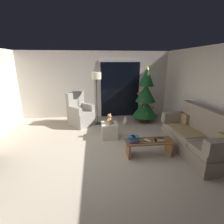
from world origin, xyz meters
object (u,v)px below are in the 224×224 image
object	(u,v)px
book_stack	(133,139)
teddy_bear_honey	(110,119)
coffee_table	(149,145)
remote_black	(156,140)
floor_lamp	(96,81)
remote_silver	(161,141)
armchair	(80,114)
christmas_tree	(146,98)
couch	(196,137)
teddy_bear_cream_by_tree	(125,121)
remote_graphite	(160,138)
remote_white	(147,140)
ottoman	(109,130)
cell_phone	(133,136)

from	to	relation	value
book_stack	teddy_bear_honey	world-z (taller)	teddy_bear_honey
coffee_table	teddy_bear_honey	xyz separation A→B (m)	(-0.82, 1.03, 0.31)
remote_black	floor_lamp	xyz separation A→B (m)	(-1.29, 2.21, 1.12)
book_stack	floor_lamp	xyz separation A→B (m)	(-0.76, 2.23, 1.07)
remote_silver	armchair	xyz separation A→B (m)	(-1.98, 2.24, 0.02)
book_stack	armchair	world-z (taller)	armchair
christmas_tree	teddy_bear_honey	bearing A→B (deg)	-139.08
couch	remote_silver	xyz separation A→B (m)	(-0.89, -0.05, -0.02)
coffee_table	teddy_bear_cream_by_tree	world-z (taller)	coffee_table
couch	floor_lamp	distance (m)	3.36
remote_graphite	coffee_table	bearing A→B (deg)	-51.77
remote_silver	book_stack	xyz separation A→B (m)	(-0.63, 0.04, 0.05)
teddy_bear_cream_by_tree	remote_graphite	bearing A→B (deg)	-76.97
remote_white	teddy_bear_honey	world-z (taller)	teddy_bear_honey
remote_silver	christmas_tree	distance (m)	2.36
remote_white	remote_graphite	world-z (taller)	same
coffee_table	ottoman	world-z (taller)	ottoman
ottoman	teddy_bear_honey	bearing A→B (deg)	-51.43
coffee_table	remote_silver	size ratio (longest dim) A/B	7.05
couch	christmas_tree	xyz separation A→B (m)	(-0.57, 2.24, 0.48)
remote_silver	remote_graphite	bearing A→B (deg)	162.78
remote_silver	remote_black	xyz separation A→B (m)	(-0.11, 0.05, 0.00)
couch	teddy_bear_honey	distance (m)	2.22
coffee_table	armchair	world-z (taller)	armchair
remote_black	couch	bearing A→B (deg)	-167.36
couch	teddy_bear_cream_by_tree	xyz separation A→B (m)	(-1.30, 2.10, -0.28)
remote_black	armchair	world-z (taller)	armchair
remote_silver	teddy_bear_honey	distance (m)	1.54
couch	floor_lamp	size ratio (longest dim) A/B	1.11
remote_graphite	armchair	size ratio (longest dim) A/B	0.14
remote_black	book_stack	size ratio (longest dim) A/B	0.58
armchair	remote_silver	bearing A→B (deg)	-48.46
couch	remote_graphite	world-z (taller)	couch
armchair	coffee_table	bearing A→B (deg)	-51.48
remote_silver	remote_graphite	distance (m)	0.16
book_stack	christmas_tree	size ratio (longest dim) A/B	0.14
cell_phone	remote_graphite	bearing A→B (deg)	0.08
coffee_table	remote_black	world-z (taller)	remote_black
christmas_tree	armchair	xyz separation A→B (m)	(-2.30, -0.05, -0.47)
couch	remote_silver	distance (m)	0.89
coffee_table	ottoman	size ratio (longest dim) A/B	2.50
floor_lamp	ottoman	xyz separation A→B (m)	(0.32, -1.16, -1.29)
remote_silver	book_stack	bearing A→B (deg)	-92.47
cell_phone	christmas_tree	size ratio (longest dim) A/B	0.07
coffee_table	floor_lamp	world-z (taller)	floor_lamp
remote_graphite	christmas_tree	size ratio (longest dim) A/B	0.08
cell_phone	floor_lamp	world-z (taller)	floor_lamp
remote_white	armchair	xyz separation A→B (m)	(-1.68, 2.19, 0.02)
ottoman	teddy_bear_cream_by_tree	world-z (taller)	ottoman
remote_white	remote_black	bearing A→B (deg)	144.02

